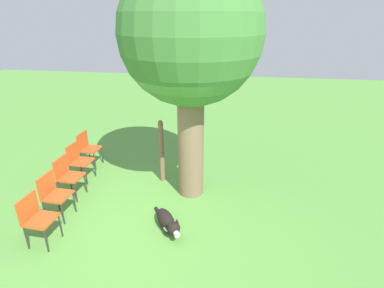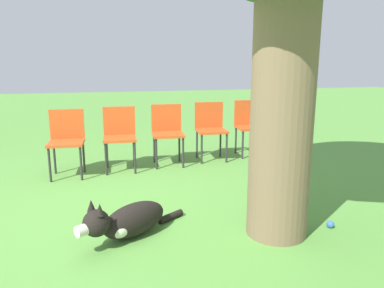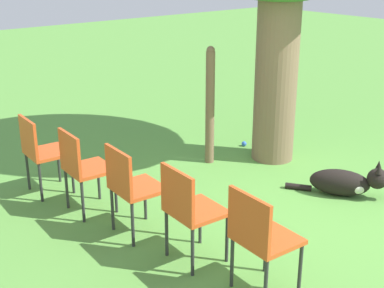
{
  "view_description": "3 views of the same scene",
  "coord_description": "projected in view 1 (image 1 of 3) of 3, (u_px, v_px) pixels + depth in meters",
  "views": [
    {
      "loc": [
        1.59,
        -4.28,
        3.49
      ],
      "look_at": [
        0.7,
        1.28,
        1.08
      ],
      "focal_mm": 28.0,
      "sensor_mm": 36.0,
      "label": 1
    },
    {
      "loc": [
        3.51,
        -0.25,
        1.51
      ],
      "look_at": [
        -0.83,
        0.78,
        0.5
      ],
      "focal_mm": 35.0,
      "sensor_mm": 36.0,
      "label": 2
    },
    {
      "loc": [
        -4.13,
        -3.16,
        2.51
      ],
      "look_at": [
        -0.93,
        0.81,
        0.66
      ],
      "focal_mm": 50.0,
      "sensor_mm": 36.0,
      "label": 3
    }
  ],
  "objects": [
    {
      "name": "dog",
      "position": [
        168.0,
        222.0,
        5.26
      ],
      "size": [
        0.71,
        0.99,
        0.42
      ],
      "rotation": [
        0.0,
        0.0,
        5.3
      ],
      "color": "black",
      "rests_on": "ground_plane"
    },
    {
      "name": "ground_plane",
      "position": [
        143.0,
        223.0,
        5.49
      ],
      "size": [
        30.0,
        30.0,
        0.0
      ],
      "primitive_type": "plane",
      "color": "#56933D"
    },
    {
      "name": "oak_tree",
      "position": [
        191.0,
        38.0,
        5.23
      ],
      "size": [
        2.57,
        2.57,
        4.51
      ],
      "color": "#7A6047",
      "rests_on": "ground_plane"
    },
    {
      "name": "tennis_ball",
      "position": [
        195.0,
        178.0,
        6.94
      ],
      "size": [
        0.07,
        0.07,
        0.07
      ],
      "color": "blue",
      "rests_on": "ground_plane"
    },
    {
      "name": "red_chair_0",
      "position": [
        36.0,
        216.0,
        4.83
      ],
      "size": [
        0.44,
        0.46,
        0.87
      ],
      "rotation": [
        0.0,
        0.0,
        -0.05
      ],
      "color": "#D14C1E",
      "rests_on": "ground_plane"
    },
    {
      "name": "red_chair_2",
      "position": [
        67.0,
        174.0,
        6.12
      ],
      "size": [
        0.44,
        0.46,
        0.87
      ],
      "rotation": [
        0.0,
        0.0,
        -0.05
      ],
      "color": "#D14C1E",
      "rests_on": "ground_plane"
    },
    {
      "name": "red_chair_4",
      "position": [
        88.0,
        147.0,
        7.41
      ],
      "size": [
        0.44,
        0.46,
        0.87
      ],
      "rotation": [
        0.0,
        0.0,
        -0.05
      ],
      "color": "#D14C1E",
      "rests_on": "ground_plane"
    },
    {
      "name": "red_chair_3",
      "position": [
        78.0,
        159.0,
        6.77
      ],
      "size": [
        0.44,
        0.46,
        0.87
      ],
      "rotation": [
        0.0,
        0.0,
        -0.05
      ],
      "color": "#D14C1E",
      "rests_on": "ground_plane"
    },
    {
      "name": "fence_post",
      "position": [
        162.0,
        151.0,
        6.64
      ],
      "size": [
        0.11,
        0.11,
        1.46
      ],
      "color": "brown",
      "rests_on": "ground_plane"
    },
    {
      "name": "red_chair_1",
      "position": [
        53.0,
        193.0,
        5.48
      ],
      "size": [
        0.44,
        0.46,
        0.87
      ],
      "rotation": [
        0.0,
        0.0,
        -0.05
      ],
      "color": "#D14C1E",
      "rests_on": "ground_plane"
    }
  ]
}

